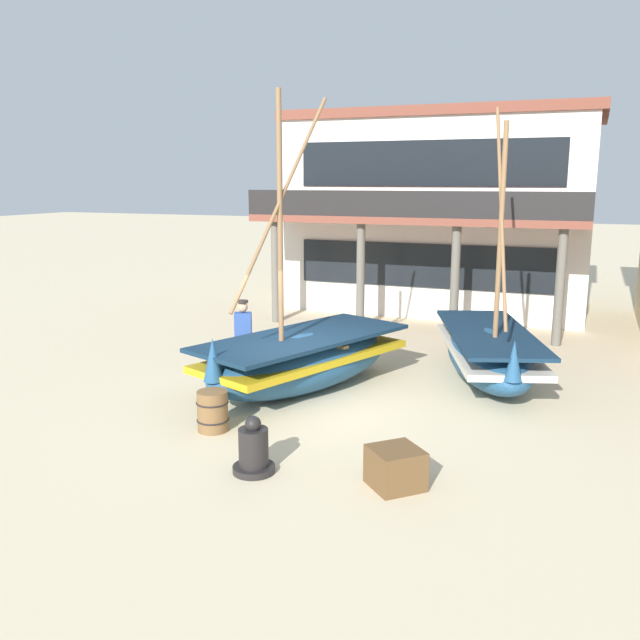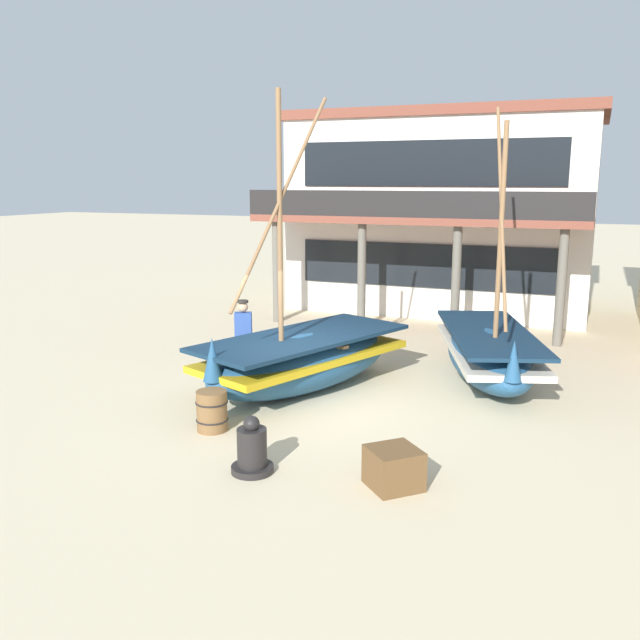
{
  "view_description": "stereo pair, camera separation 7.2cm",
  "coord_description": "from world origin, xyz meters",
  "px_view_note": "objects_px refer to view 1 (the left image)",
  "views": [
    {
      "loc": [
        5.01,
        -11.49,
        4.2
      ],
      "look_at": [
        0.0,
        1.0,
        1.4
      ],
      "focal_mm": 37.94,
      "sensor_mm": 36.0,
      "label": 1
    },
    {
      "loc": [
        5.08,
        -11.46,
        4.2
      ],
      "look_at": [
        0.0,
        1.0,
        1.4
      ],
      "focal_mm": 37.94,
      "sensor_mm": 36.0,
      "label": 2
    }
  ],
  "objects_px": {
    "fisherman_by_hull": "(243,339)",
    "cargo_crate": "(395,468)",
    "wooden_barrel": "(213,411)",
    "harbor_building_main": "(444,211)",
    "fishing_boat_centre_large": "(302,359)",
    "fishing_boat_near_left": "(488,353)",
    "capstan_winch": "(254,451)"
  },
  "relations": [
    {
      "from": "fishing_boat_near_left",
      "to": "cargo_crate",
      "type": "relative_size",
      "value": 8.41
    },
    {
      "from": "fishing_boat_near_left",
      "to": "fisherman_by_hull",
      "type": "xyz_separation_m",
      "value": [
        -4.95,
        -1.7,
        0.23
      ]
    },
    {
      "from": "fishing_boat_near_left",
      "to": "fisherman_by_hull",
      "type": "bearing_deg",
      "value": -160.98
    },
    {
      "from": "fishing_boat_near_left",
      "to": "wooden_barrel",
      "type": "bearing_deg",
      "value": -129.33
    },
    {
      "from": "fisherman_by_hull",
      "to": "fishing_boat_near_left",
      "type": "bearing_deg",
      "value": 19.02
    },
    {
      "from": "capstan_winch",
      "to": "harbor_building_main",
      "type": "xyz_separation_m",
      "value": [
        -0.32,
        14.52,
        2.84
      ]
    },
    {
      "from": "capstan_winch",
      "to": "fishing_boat_near_left",
      "type": "bearing_deg",
      "value": 67.48
    },
    {
      "from": "cargo_crate",
      "to": "capstan_winch",
      "type": "bearing_deg",
      "value": -171.44
    },
    {
      "from": "capstan_winch",
      "to": "wooden_barrel",
      "type": "xyz_separation_m",
      "value": [
        -1.42,
        1.23,
        0.02
      ]
    },
    {
      "from": "cargo_crate",
      "to": "fisherman_by_hull",
      "type": "bearing_deg",
      "value": 138.51
    },
    {
      "from": "fishing_boat_centre_large",
      "to": "harbor_building_main",
      "type": "xyz_separation_m",
      "value": [
        0.61,
        10.59,
        2.54
      ]
    },
    {
      "from": "fishing_boat_centre_large",
      "to": "capstan_winch",
      "type": "height_order",
      "value": "fishing_boat_centre_large"
    },
    {
      "from": "fishing_boat_near_left",
      "to": "cargo_crate",
      "type": "xyz_separation_m",
      "value": [
        -0.44,
        -5.69,
        -0.33
      ]
    },
    {
      "from": "cargo_crate",
      "to": "harbor_building_main",
      "type": "height_order",
      "value": "harbor_building_main"
    },
    {
      "from": "wooden_barrel",
      "to": "cargo_crate",
      "type": "xyz_separation_m",
      "value": [
        3.47,
        -0.92,
        -0.07
      ]
    },
    {
      "from": "fisherman_by_hull",
      "to": "cargo_crate",
      "type": "distance_m",
      "value": 6.04
    },
    {
      "from": "capstan_winch",
      "to": "harbor_building_main",
      "type": "bearing_deg",
      "value": 91.26
    },
    {
      "from": "cargo_crate",
      "to": "wooden_barrel",
      "type": "bearing_deg",
      "value": 165.07
    },
    {
      "from": "wooden_barrel",
      "to": "harbor_building_main",
      "type": "bearing_deg",
      "value": 85.27
    },
    {
      "from": "cargo_crate",
      "to": "harbor_building_main",
      "type": "relative_size",
      "value": 0.07
    },
    {
      "from": "fishing_boat_near_left",
      "to": "fishing_boat_centre_large",
      "type": "distance_m",
      "value": 4.0
    },
    {
      "from": "harbor_building_main",
      "to": "fishing_boat_centre_large",
      "type": "bearing_deg",
      "value": -93.28
    },
    {
      "from": "fisherman_by_hull",
      "to": "wooden_barrel",
      "type": "bearing_deg",
      "value": -71.24
    },
    {
      "from": "fisherman_by_hull",
      "to": "cargo_crate",
      "type": "bearing_deg",
      "value": -41.49
    },
    {
      "from": "fishing_boat_near_left",
      "to": "wooden_barrel",
      "type": "distance_m",
      "value": 6.17
    },
    {
      "from": "fisherman_by_hull",
      "to": "harbor_building_main",
      "type": "xyz_separation_m",
      "value": [
        2.14,
        10.22,
        2.34
      ]
    },
    {
      "from": "capstan_winch",
      "to": "harbor_building_main",
      "type": "distance_m",
      "value": 14.8
    },
    {
      "from": "fishing_boat_near_left",
      "to": "harbor_building_main",
      "type": "height_order",
      "value": "harbor_building_main"
    },
    {
      "from": "capstan_winch",
      "to": "cargo_crate",
      "type": "relative_size",
      "value": 1.29
    },
    {
      "from": "harbor_building_main",
      "to": "fisherman_by_hull",
      "type": "bearing_deg",
      "value": -101.82
    },
    {
      "from": "fishing_boat_centre_large",
      "to": "wooden_barrel",
      "type": "xyz_separation_m",
      "value": [
        -0.49,
        -2.69,
        -0.28
      ]
    },
    {
      "from": "capstan_winch",
      "to": "cargo_crate",
      "type": "xyz_separation_m",
      "value": [
        2.05,
        0.31,
        -0.05
      ]
    }
  ]
}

